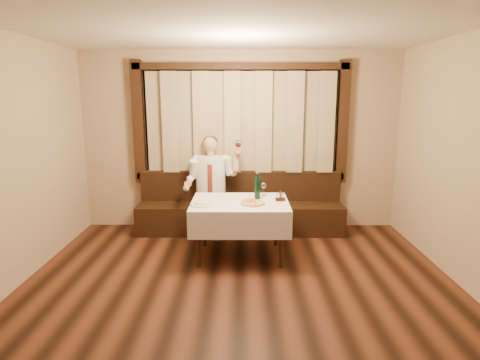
{
  "coord_description": "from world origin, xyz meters",
  "views": [
    {
      "loc": [
        0.03,
        -3.38,
        2.12
      ],
      "look_at": [
        0.0,
        1.9,
        1.0
      ],
      "focal_mm": 30.0,
      "sensor_mm": 36.0,
      "label": 1
    }
  ],
  "objects_px": {
    "pizza": "(253,203)",
    "green_bottle": "(257,188)",
    "banquette": "(240,212)",
    "dining_table": "(240,209)",
    "pasta_cream": "(202,202)",
    "cruet_caddy": "(280,197)",
    "seated_man": "(211,179)",
    "pasta_red": "(250,199)"
  },
  "relations": [
    {
      "from": "seated_man",
      "to": "cruet_caddy",
      "type": "bearing_deg",
      "value": -42.61
    },
    {
      "from": "pizza",
      "to": "cruet_caddy",
      "type": "distance_m",
      "value": 0.4
    },
    {
      "from": "green_bottle",
      "to": "seated_man",
      "type": "height_order",
      "value": "seated_man"
    },
    {
      "from": "banquette",
      "to": "seated_man",
      "type": "height_order",
      "value": "seated_man"
    },
    {
      "from": "pizza",
      "to": "dining_table",
      "type": "bearing_deg",
      "value": 139.47
    },
    {
      "from": "banquette",
      "to": "green_bottle",
      "type": "distance_m",
      "value": 1.09
    },
    {
      "from": "seated_man",
      "to": "pasta_cream",
      "type": "bearing_deg",
      "value": -91.63
    },
    {
      "from": "dining_table",
      "to": "cruet_caddy",
      "type": "height_order",
      "value": "cruet_caddy"
    },
    {
      "from": "pizza",
      "to": "green_bottle",
      "type": "height_order",
      "value": "green_bottle"
    },
    {
      "from": "pasta_cream",
      "to": "seated_man",
      "type": "relative_size",
      "value": 0.19
    },
    {
      "from": "banquette",
      "to": "pasta_red",
      "type": "xyz_separation_m",
      "value": [
        0.13,
        -1.05,
        0.48
      ]
    },
    {
      "from": "pasta_cream",
      "to": "green_bottle",
      "type": "bearing_deg",
      "value": 23.93
    },
    {
      "from": "pizza",
      "to": "pasta_red",
      "type": "height_order",
      "value": "pasta_red"
    },
    {
      "from": "cruet_caddy",
      "to": "pasta_cream",
      "type": "bearing_deg",
      "value": -169.8
    },
    {
      "from": "pizza",
      "to": "pasta_cream",
      "type": "height_order",
      "value": "pasta_cream"
    },
    {
      "from": "pizza",
      "to": "cruet_caddy",
      "type": "bearing_deg",
      "value": 24.63
    },
    {
      "from": "cruet_caddy",
      "to": "green_bottle",
      "type": "bearing_deg",
      "value": 157.97
    },
    {
      "from": "banquette",
      "to": "pizza",
      "type": "xyz_separation_m",
      "value": [
        0.16,
        -1.16,
        0.46
      ]
    },
    {
      "from": "banquette",
      "to": "pizza",
      "type": "relative_size",
      "value": 9.88
    },
    {
      "from": "banquette",
      "to": "dining_table",
      "type": "relative_size",
      "value": 2.52
    },
    {
      "from": "dining_table",
      "to": "pasta_cream",
      "type": "bearing_deg",
      "value": -159.63
    },
    {
      "from": "dining_table",
      "to": "pizza",
      "type": "relative_size",
      "value": 3.92
    },
    {
      "from": "pizza",
      "to": "green_bottle",
      "type": "xyz_separation_m",
      "value": [
        0.07,
        0.28,
        0.14
      ]
    },
    {
      "from": "pasta_cream",
      "to": "cruet_caddy",
      "type": "height_order",
      "value": "cruet_caddy"
    },
    {
      "from": "banquette",
      "to": "pasta_red",
      "type": "relative_size",
      "value": 13.36
    },
    {
      "from": "pizza",
      "to": "cruet_caddy",
      "type": "height_order",
      "value": "cruet_caddy"
    },
    {
      "from": "dining_table",
      "to": "seated_man",
      "type": "xyz_separation_m",
      "value": [
        -0.45,
        0.93,
        0.21
      ]
    },
    {
      "from": "pizza",
      "to": "pasta_red",
      "type": "xyz_separation_m",
      "value": [
        -0.03,
        0.11,
        0.02
      ]
    },
    {
      "from": "banquette",
      "to": "cruet_caddy",
      "type": "bearing_deg",
      "value": -61.98
    },
    {
      "from": "green_bottle",
      "to": "pasta_cream",
      "type": "bearing_deg",
      "value": -156.07
    },
    {
      "from": "dining_table",
      "to": "banquette",
      "type": "bearing_deg",
      "value": 90.0
    },
    {
      "from": "pizza",
      "to": "pasta_cream",
      "type": "bearing_deg",
      "value": -176.5
    },
    {
      "from": "dining_table",
      "to": "seated_man",
      "type": "distance_m",
      "value": 1.06
    },
    {
      "from": "seated_man",
      "to": "banquette",
      "type": "bearing_deg",
      "value": 11.41
    },
    {
      "from": "banquette",
      "to": "dining_table",
      "type": "bearing_deg",
      "value": -90.0
    },
    {
      "from": "pasta_cream",
      "to": "green_bottle",
      "type": "distance_m",
      "value": 0.79
    },
    {
      "from": "dining_table",
      "to": "pasta_cream",
      "type": "xyz_separation_m",
      "value": [
        -0.48,
        -0.18,
        0.15
      ]
    },
    {
      "from": "dining_table",
      "to": "pizza",
      "type": "xyz_separation_m",
      "value": [
        0.16,
        -0.14,
        0.12
      ]
    },
    {
      "from": "green_bottle",
      "to": "seated_man",
      "type": "distance_m",
      "value": 1.05
    },
    {
      "from": "banquette",
      "to": "pasta_red",
      "type": "height_order",
      "value": "banquette"
    },
    {
      "from": "pasta_red",
      "to": "pasta_cream",
      "type": "bearing_deg",
      "value": -166.15
    },
    {
      "from": "green_bottle",
      "to": "pasta_red",
      "type": "bearing_deg",
      "value": -121.5
    }
  ]
}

